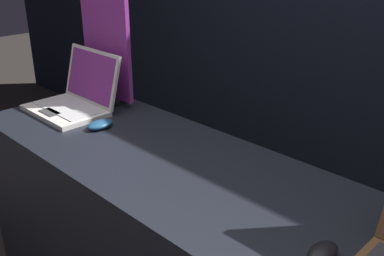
{
  "coord_description": "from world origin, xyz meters",
  "views": [
    {
      "loc": [
        0.92,
        -0.62,
        1.6
      ],
      "look_at": [
        -0.0,
        0.31,
        1.04
      ],
      "focal_mm": 42.0,
      "sensor_mm": 36.0,
      "label": 1
    }
  ],
  "objects_px": {
    "promo_stand_front": "(107,50)",
    "mouse_back": "(323,252)",
    "laptop_front": "(76,97)",
    "mouse_front": "(100,124)"
  },
  "relations": [
    {
      "from": "laptop_front",
      "to": "promo_stand_front",
      "type": "relative_size",
      "value": 0.73
    },
    {
      "from": "mouse_back",
      "to": "mouse_front",
      "type": "bearing_deg",
      "value": 175.25
    },
    {
      "from": "laptop_front",
      "to": "promo_stand_front",
      "type": "bearing_deg",
      "value": 90.0
    },
    {
      "from": "mouse_front",
      "to": "promo_stand_front",
      "type": "distance_m",
      "value": 0.41
    },
    {
      "from": "mouse_back",
      "to": "laptop_front",
      "type": "bearing_deg",
      "value": 174.0
    },
    {
      "from": "promo_stand_front",
      "to": "mouse_back",
      "type": "relative_size",
      "value": 4.94
    },
    {
      "from": "mouse_front",
      "to": "laptop_front",
      "type": "bearing_deg",
      "value": 168.95
    },
    {
      "from": "mouse_back",
      "to": "promo_stand_front",
      "type": "bearing_deg",
      "value": 166.23
    },
    {
      "from": "laptop_front",
      "to": "promo_stand_front",
      "type": "xyz_separation_m",
      "value": [
        0.0,
        0.18,
        0.18
      ]
    },
    {
      "from": "laptop_front",
      "to": "mouse_back",
      "type": "bearing_deg",
      "value": -6.0
    }
  ]
}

